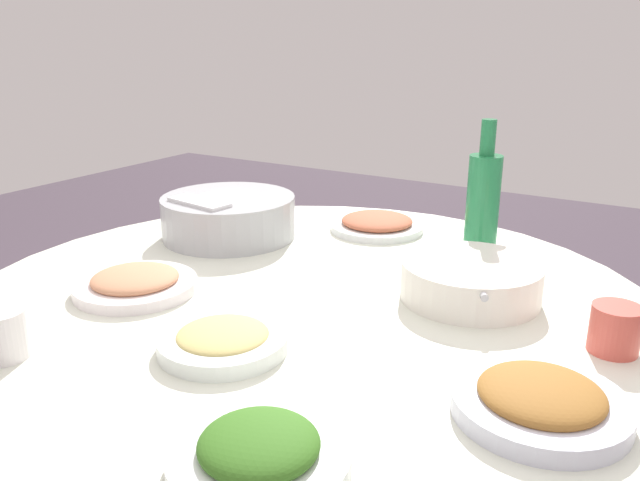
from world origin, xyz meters
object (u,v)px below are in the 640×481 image
object	(u,v)px
dish_noodles	(223,340)
green_bottle	(483,201)
rice_bowl	(229,216)
dish_tofu_braise	(377,224)
tea_cup_near	(2,334)
soup_bowl	(470,282)
tea_cup_far	(615,329)
dish_stirfry	(540,401)
dish_greens	(259,453)
round_dining_table	(305,343)
dish_shrimp	(135,283)

from	to	relation	value
dish_noodles	green_bottle	xyz separation A→B (m)	(-0.18, -0.63, 0.10)
rice_bowl	dish_tofu_braise	distance (m)	0.35
tea_cup_near	rice_bowl	bearing A→B (deg)	-82.11
dish_noodles	dish_tofu_braise	bearing A→B (deg)	-83.57
soup_bowl	tea_cup_near	bearing A→B (deg)	47.79
rice_bowl	tea_cup_far	size ratio (longest dim) A/B	4.21
dish_noodles	dish_stirfry	bearing A→B (deg)	-170.97
soup_bowl	dish_noodles	distance (m)	0.45
soup_bowl	dish_greens	xyz separation A→B (m)	(0.04, 0.57, -0.01)
green_bottle	tea_cup_near	xyz separation A→B (m)	(0.44, 0.81, -0.08)
soup_bowl	dish_stirfry	world-z (taller)	soup_bowl
tea_cup_near	tea_cup_far	distance (m)	0.89
round_dining_table	dish_greens	bearing A→B (deg)	116.85
rice_bowl	dish_stirfry	bearing A→B (deg)	154.95
dish_greens	round_dining_table	bearing A→B (deg)	-63.15
dish_shrimp	green_bottle	xyz separation A→B (m)	(-0.46, -0.54, 0.10)
dish_tofu_braise	dish_noodles	world-z (taller)	dish_tofu_braise
round_dining_table	rice_bowl	bearing A→B (deg)	-31.11
round_dining_table	dish_tofu_braise	world-z (taller)	dish_tofu_braise
tea_cup_far	green_bottle	bearing A→B (deg)	-47.21
round_dining_table	tea_cup_near	size ratio (longest dim) A/B	16.98
dish_shrimp	rice_bowl	bearing A→B (deg)	-79.60
rice_bowl	dish_shrimp	world-z (taller)	rice_bowl
rice_bowl	tea_cup_near	world-z (taller)	rice_bowl
round_dining_table	dish_shrimp	size ratio (longest dim) A/B	5.65
dish_stirfry	green_bottle	xyz separation A→B (m)	(0.26, -0.56, 0.09)
dish_shrimp	green_bottle	bearing A→B (deg)	-130.74
tea_cup_near	tea_cup_far	world-z (taller)	same
dish_shrimp	tea_cup_near	xyz separation A→B (m)	(-0.02, 0.27, 0.02)
round_dining_table	tea_cup_far	world-z (taller)	tea_cup_far
dish_greens	tea_cup_near	distance (m)	0.46
tea_cup_near	dish_noodles	bearing A→B (deg)	-144.67
dish_stirfry	tea_cup_far	bearing A→B (deg)	-103.19
round_dining_table	dish_tofu_braise	bearing A→B (deg)	-80.99
dish_tofu_braise	tea_cup_near	xyz separation A→B (m)	(0.18, 0.84, 0.02)
soup_bowl	dish_noodles	bearing A→B (deg)	56.45
soup_bowl	tea_cup_near	size ratio (longest dim) A/B	3.33
tea_cup_far	dish_greens	bearing A→B (deg)	59.55
dish_tofu_braise	green_bottle	distance (m)	0.28
dish_shrimp	dish_tofu_braise	xyz separation A→B (m)	(-0.20, -0.57, -0.00)
dish_noodles	tea_cup_near	distance (m)	0.31
dish_greens	dish_shrimp	world-z (taller)	dish_greens
dish_shrimp	dish_stirfry	world-z (taller)	dish_stirfry
green_bottle	soup_bowl	bearing A→B (deg)	104.36
dish_noodles	tea_cup_far	distance (m)	0.57
dish_tofu_braise	tea_cup_far	world-z (taller)	tea_cup_far
soup_bowl	dish_stirfry	size ratio (longest dim) A/B	1.13
round_dining_table	dish_greens	distance (m)	0.49
dish_tofu_braise	dish_noodles	bearing A→B (deg)	96.43
dish_tofu_braise	dish_greens	bearing A→B (deg)	108.39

